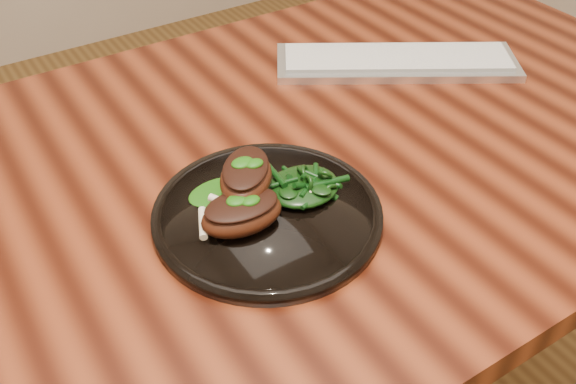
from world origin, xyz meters
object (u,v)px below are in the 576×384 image
(desk, at_px, (223,223))
(keyboard, at_px, (397,61))
(plate, at_px, (267,214))
(lamb_chop_front, at_px, (241,213))
(greens_heap, at_px, (303,182))

(desk, relative_size, keyboard, 4.00)
(plate, bearing_deg, keyboard, 29.35)
(plate, xyz_separation_m, lamb_chop_front, (-0.04, -0.01, 0.03))
(desk, height_order, plate, plate)
(greens_heap, height_order, keyboard, greens_heap)
(greens_heap, relative_size, keyboard, 0.23)
(desk, height_order, keyboard, keyboard)
(plate, relative_size, lamb_chop_front, 2.61)
(keyboard, bearing_deg, greens_heap, -147.34)
(plate, relative_size, greens_heap, 3.00)
(keyboard, bearing_deg, plate, -150.65)
(desk, xyz_separation_m, keyboard, (0.39, 0.11, 0.09))
(lamb_chop_front, relative_size, keyboard, 0.26)
(plate, bearing_deg, greens_heap, 5.19)
(lamb_chop_front, xyz_separation_m, keyboard, (0.42, 0.22, -0.03))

